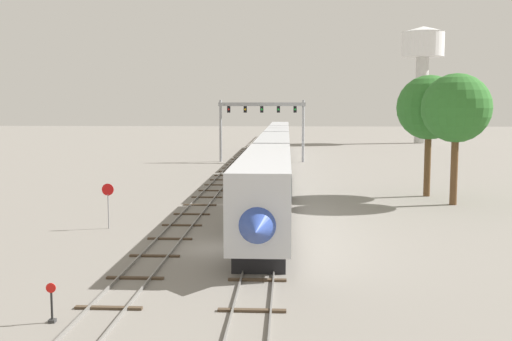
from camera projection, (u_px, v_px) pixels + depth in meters
The scene contains 10 objects.
ground_plane at pixel (226, 248), 32.59m from camera, with size 400.00×400.00×0.00m, color gray.
track_main at pixel (279, 156), 92.05m from camera, with size 2.60×200.00×0.16m.
track_near at pixel (231, 170), 72.48m from camera, with size 2.60×160.00×0.16m.
passenger_train at pixel (276, 150), 70.05m from camera, with size 3.04×88.90×4.80m.
signal_gantry at pixel (262, 117), 82.69m from camera, with size 12.10×0.49×8.60m.
water_tower at pixel (423, 54), 123.92m from camera, with size 8.78×8.78×24.18m.
switch_stand at pixel (52, 308), 21.38m from camera, with size 0.36×0.24×1.46m.
stop_sign at pixel (108, 199), 37.71m from camera, with size 0.76×0.08×2.88m.
trackside_tree_left at pixel (456, 109), 46.29m from camera, with size 5.37×5.37×10.28m.
trackside_tree_mid at pixel (429, 108), 50.78m from camera, with size 5.49×5.49×10.38m.
Camera 1 is at (3.30, -31.82, 7.73)m, focal length 41.92 mm.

